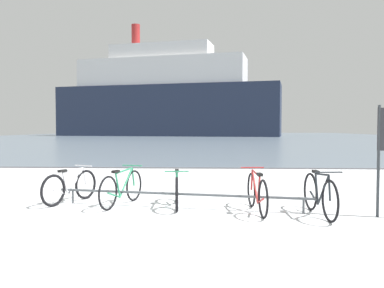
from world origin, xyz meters
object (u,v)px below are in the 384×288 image
(bicycle_0, at_px, (70,186))
(bicycle_1, at_px, (122,188))
(bicycle_3, at_px, (257,193))
(bicycle_4, at_px, (320,195))
(bicycle_2, at_px, (177,189))
(ferry_ship, at_px, (166,98))

(bicycle_0, xyz_separation_m, bicycle_1, (1.14, -0.24, 0.01))
(bicycle_3, height_order, bicycle_4, bicycle_4)
(bicycle_1, distance_m, bicycle_3, 2.71)
(bicycle_1, relative_size, bicycle_4, 0.97)
(bicycle_0, xyz_separation_m, bicycle_2, (2.27, -0.34, 0.00))
(bicycle_1, bearing_deg, bicycle_2, -5.16)
(bicycle_4, bearing_deg, bicycle_3, 165.97)
(bicycle_1, bearing_deg, ferry_ship, 95.39)
(bicycle_0, height_order, ferry_ship, ferry_ship)
(bicycle_0, xyz_separation_m, bicycle_4, (4.88, -1.06, 0.04))
(bicycle_1, distance_m, ferry_ship, 69.62)
(bicycle_1, bearing_deg, bicycle_0, 168.32)
(bicycle_2, distance_m, bicycle_3, 1.59)
(bicycle_0, distance_m, bicycle_3, 3.88)
(bicycle_4, relative_size, ferry_ship, 0.04)
(bicycle_0, height_order, bicycle_3, bicycle_3)
(bicycle_2, height_order, bicycle_4, bicycle_4)
(bicycle_1, xyz_separation_m, ferry_ship, (-6.51, 68.96, 6.96))
(bicycle_1, distance_m, bicycle_4, 3.83)
(bicycle_2, bearing_deg, bicycle_0, 171.53)
(bicycle_0, relative_size, ferry_ship, 0.03)
(bicycle_0, bearing_deg, bicycle_4, -12.23)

